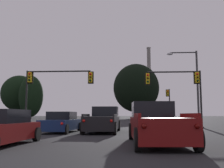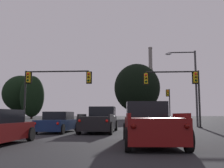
{
  "view_description": "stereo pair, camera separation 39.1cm",
  "coord_description": "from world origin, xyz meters",
  "px_view_note": "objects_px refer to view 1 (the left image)",
  "views": [
    {
      "loc": [
        1.71,
        0.31,
        1.2
      ],
      "look_at": [
        -1.26,
        46.81,
        6.71
      ],
      "focal_mm": 42.0,
      "sensor_mm": 36.0,
      "label": 1
    },
    {
      "loc": [
        2.1,
        0.34,
        1.2
      ],
      "look_at": [
        -1.26,
        46.81,
        6.71
      ],
      "focal_mm": 42.0,
      "sensor_mm": 36.0,
      "label": 2
    }
  ],
  "objects_px": {
    "pickup_truck_right_lane_second": "(156,124)",
    "smokestack": "(149,89)",
    "traffic_light_overhead_left": "(50,83)",
    "pickup_truck_center_lane_front": "(103,121)",
    "street_lamp": "(192,79)",
    "sedan_left_lane_front": "(61,123)",
    "hatchback_right_lane_front": "(154,123)",
    "traffic_light_far_right": "(169,100)",
    "traffic_light_overhead_right": "(181,84)"
  },
  "relations": [
    {
      "from": "pickup_truck_right_lane_second",
      "to": "pickup_truck_center_lane_front",
      "type": "bearing_deg",
      "value": 109.91
    },
    {
      "from": "traffic_light_far_right",
      "to": "traffic_light_overhead_right",
      "type": "relative_size",
      "value": 1.02
    },
    {
      "from": "traffic_light_far_right",
      "to": "pickup_truck_right_lane_second",
      "type": "bearing_deg",
      "value": -99.48
    },
    {
      "from": "traffic_light_far_right",
      "to": "street_lamp",
      "type": "distance_m",
      "value": 18.96
    },
    {
      "from": "traffic_light_overhead_right",
      "to": "pickup_truck_center_lane_front",
      "type": "bearing_deg",
      "value": -134.3
    },
    {
      "from": "pickup_truck_center_lane_front",
      "to": "traffic_light_far_right",
      "type": "relative_size",
      "value": 0.98
    },
    {
      "from": "pickup_truck_center_lane_front",
      "to": "traffic_light_overhead_left",
      "type": "xyz_separation_m",
      "value": [
        -6.12,
        7.03,
        3.58
      ]
    },
    {
      "from": "sedan_left_lane_front",
      "to": "traffic_light_far_right",
      "type": "height_order",
      "value": "traffic_light_far_right"
    },
    {
      "from": "sedan_left_lane_front",
      "to": "hatchback_right_lane_front",
      "type": "height_order",
      "value": "hatchback_right_lane_front"
    },
    {
      "from": "hatchback_right_lane_front",
      "to": "traffic_light_far_right",
      "type": "relative_size",
      "value": 0.73
    },
    {
      "from": "traffic_light_overhead_left",
      "to": "pickup_truck_right_lane_second",
      "type": "bearing_deg",
      "value": -57.58
    },
    {
      "from": "traffic_light_overhead_right",
      "to": "street_lamp",
      "type": "bearing_deg",
      "value": 42.34
    },
    {
      "from": "pickup_truck_right_lane_second",
      "to": "pickup_truck_center_lane_front",
      "type": "xyz_separation_m",
      "value": [
        -2.96,
        7.26,
        0.0
      ]
    },
    {
      "from": "pickup_truck_right_lane_second",
      "to": "traffic_light_overhead_left",
      "type": "height_order",
      "value": "traffic_light_overhead_left"
    },
    {
      "from": "traffic_light_overhead_left",
      "to": "traffic_light_overhead_right",
      "type": "relative_size",
      "value": 1.25
    },
    {
      "from": "pickup_truck_center_lane_front",
      "to": "traffic_light_overhead_right",
      "type": "bearing_deg",
      "value": 46.77
    },
    {
      "from": "pickup_truck_center_lane_front",
      "to": "traffic_light_overhead_right",
      "type": "height_order",
      "value": "traffic_light_overhead_right"
    },
    {
      "from": "traffic_light_overhead_left",
      "to": "smokestack",
      "type": "distance_m",
      "value": 152.61
    },
    {
      "from": "traffic_light_overhead_left",
      "to": "traffic_light_far_right",
      "type": "height_order",
      "value": "traffic_light_far_right"
    },
    {
      "from": "sedan_left_lane_front",
      "to": "traffic_light_overhead_right",
      "type": "relative_size",
      "value": 0.86
    },
    {
      "from": "hatchback_right_lane_front",
      "to": "street_lamp",
      "type": "relative_size",
      "value": 0.53
    },
    {
      "from": "traffic_light_far_right",
      "to": "traffic_light_overhead_right",
      "type": "distance_m",
      "value": 20.26
    },
    {
      "from": "pickup_truck_right_lane_second",
      "to": "street_lamp",
      "type": "relative_size",
      "value": 0.72
    },
    {
      "from": "traffic_light_far_right",
      "to": "smokestack",
      "type": "distance_m",
      "value": 131.18
    },
    {
      "from": "traffic_light_far_right",
      "to": "traffic_light_overhead_right",
      "type": "bearing_deg",
      "value": -95.13
    },
    {
      "from": "sedan_left_lane_front",
      "to": "smokestack",
      "type": "distance_m",
      "value": 159.9
    },
    {
      "from": "hatchback_right_lane_front",
      "to": "street_lamp",
      "type": "distance_m",
      "value": 10.19
    },
    {
      "from": "sedan_left_lane_front",
      "to": "pickup_truck_center_lane_front",
      "type": "height_order",
      "value": "pickup_truck_center_lane_front"
    },
    {
      "from": "sedan_left_lane_front",
      "to": "traffic_light_overhead_right",
      "type": "distance_m",
      "value": 12.84
    },
    {
      "from": "street_lamp",
      "to": "smokestack",
      "type": "height_order",
      "value": "smokestack"
    },
    {
      "from": "sedan_left_lane_front",
      "to": "pickup_truck_center_lane_front",
      "type": "bearing_deg",
      "value": 9.32
    },
    {
      "from": "pickup_truck_right_lane_second",
      "to": "traffic_light_overhead_right",
      "type": "bearing_deg",
      "value": 72.3
    },
    {
      "from": "sedan_left_lane_front",
      "to": "hatchback_right_lane_front",
      "type": "distance_m",
      "value": 6.54
    },
    {
      "from": "traffic_light_overhead_right",
      "to": "smokestack",
      "type": "bearing_deg",
      "value": 86.66
    },
    {
      "from": "traffic_light_overhead_right",
      "to": "smokestack",
      "type": "height_order",
      "value": "smokestack"
    },
    {
      "from": "street_lamp",
      "to": "pickup_truck_center_lane_front",
      "type": "bearing_deg",
      "value": -134.83
    },
    {
      "from": "pickup_truck_right_lane_second",
      "to": "smokestack",
      "type": "xyz_separation_m",
      "value": [
        12.73,
        164.68,
        17.67
      ]
    },
    {
      "from": "pickup_truck_right_lane_second",
      "to": "traffic_light_overhead_right",
      "type": "relative_size",
      "value": 1.0
    },
    {
      "from": "hatchback_right_lane_front",
      "to": "pickup_truck_center_lane_front",
      "type": "bearing_deg",
      "value": -176.75
    },
    {
      "from": "traffic_light_overhead_right",
      "to": "smokestack",
      "type": "relative_size",
      "value": 0.12
    },
    {
      "from": "sedan_left_lane_front",
      "to": "smokestack",
      "type": "xyz_separation_m",
      "value": [
        18.6,
        157.81,
        17.81
      ]
    },
    {
      "from": "street_lamp",
      "to": "smokestack",
      "type": "relative_size",
      "value": 0.17
    },
    {
      "from": "pickup_truck_right_lane_second",
      "to": "traffic_light_far_right",
      "type": "relative_size",
      "value": 0.98
    },
    {
      "from": "pickup_truck_right_lane_second",
      "to": "smokestack",
      "type": "bearing_deg",
      "value": 83.3
    },
    {
      "from": "pickup_truck_center_lane_front",
      "to": "street_lamp",
      "type": "relative_size",
      "value": 0.71
    },
    {
      "from": "pickup_truck_right_lane_second",
      "to": "street_lamp",
      "type": "xyz_separation_m",
      "value": [
        5.33,
        15.59,
        4.02
      ]
    },
    {
      "from": "street_lamp",
      "to": "sedan_left_lane_front",
      "type": "bearing_deg",
      "value": -142.07
    },
    {
      "from": "traffic_light_far_right",
      "to": "pickup_truck_center_lane_front",
      "type": "bearing_deg",
      "value": -107.75
    },
    {
      "from": "pickup_truck_center_lane_front",
      "to": "traffic_light_overhead_left",
      "type": "bearing_deg",
      "value": 132.09
    },
    {
      "from": "street_lamp",
      "to": "smokestack",
      "type": "distance_m",
      "value": 149.89
    }
  ]
}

